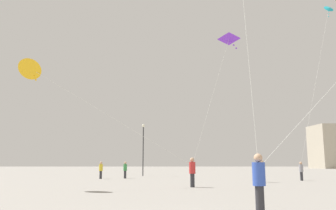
% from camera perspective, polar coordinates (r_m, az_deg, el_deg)
% --- Properties ---
extents(person_in_grey, '(0.34, 0.34, 1.57)m').
position_cam_1_polar(person_in_grey, '(31.94, 21.11, -9.95)').
color(person_in_grey, '#2D2D33').
rests_on(person_in_grey, ground_plane).
extents(person_in_yellow, '(0.35, 0.35, 1.60)m').
position_cam_1_polar(person_in_yellow, '(33.89, -10.85, -10.33)').
color(person_in_yellow, '#2D2D33').
rests_on(person_in_yellow, ground_plane).
extents(person_in_green, '(0.35, 0.35, 1.59)m').
position_cam_1_polar(person_in_green, '(34.32, -6.93, -10.41)').
color(person_in_green, '#2D2D33').
rests_on(person_in_green, ground_plane).
extents(person_in_red, '(0.39, 0.39, 1.79)m').
position_cam_1_polar(person_in_red, '(21.77, 4.11, -10.72)').
color(person_in_red, '#2D2D33').
rests_on(person_in_red, ground_plane).
extents(person_in_blue, '(0.38, 0.38, 1.73)m').
position_cam_1_polar(person_in_blue, '(10.82, 14.81, -11.85)').
color(person_in_blue, '#2D2D33').
rests_on(person_in_blue, ground_plane).
extents(person_in_black, '(0.37, 0.37, 1.70)m').
position_cam_1_polar(person_in_black, '(28.27, 15.28, -10.24)').
color(person_in_black, '#2D2D33').
rests_on(person_in_black, ground_plane).
extents(kite_amber_diamond, '(10.46, 2.15, 6.34)m').
position_cam_1_polar(kite_amber_diamond, '(22.43, -21.45, 5.52)').
color(kite_amber_diamond, yellow).
extents(kite_cyan_diamond, '(4.18, 0.93, 14.76)m').
position_cam_1_polar(kite_cyan_diamond, '(36.55, 24.91, 13.78)').
color(kite_cyan_diamond, '#1EB2C6').
extents(kite_violet_delta, '(2.75, 1.98, 7.82)m').
position_cam_1_polar(kite_violet_delta, '(21.70, 9.96, 10.13)').
color(kite_violet_delta, purple).
extents(lamppost_east, '(0.36, 0.36, 5.98)m').
position_cam_1_polar(lamppost_east, '(40.80, -3.98, -6.05)').
color(lamppost_east, '#2D2D30').
rests_on(lamppost_east, ground_plane).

